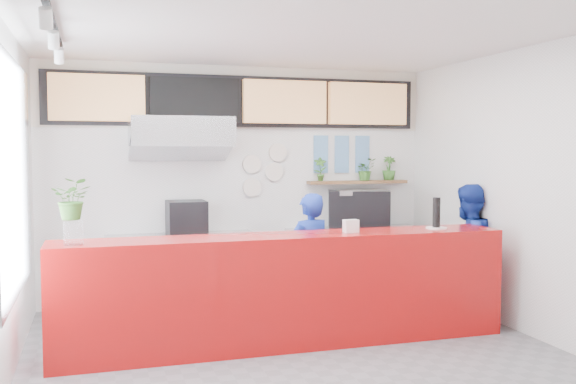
{
  "coord_description": "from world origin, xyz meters",
  "views": [
    {
      "loc": [
        -1.81,
        -5.58,
        1.93
      ],
      "look_at": [
        0.1,
        0.7,
        1.5
      ],
      "focal_mm": 40.0,
      "sensor_mm": 36.0,
      "label": 1
    }
  ],
  "objects": [
    {
      "name": "menu_board_mid_right",
      "position": [
        0.57,
        2.38,
        2.55
      ],
      "size": [
        1.1,
        0.1,
        0.55
      ],
      "primitive_type": "cube",
      "color": "tan",
      "rests_on": "wall_back"
    },
    {
      "name": "photo_frame_a",
      "position": [
        1.1,
        2.48,
        2.0
      ],
      "size": [
        0.2,
        0.02,
        0.25
      ],
      "primitive_type": "cube",
      "color": "#598CBF",
      "rests_on": "wall_back"
    },
    {
      "name": "photo_frame_e",
      "position": [
        1.4,
        2.48,
        1.75
      ],
      "size": [
        0.2,
        0.02,
        0.25
      ],
      "primitive_type": "cube",
      "color": "#598CBF",
      "rests_on": "wall_back"
    },
    {
      "name": "track_rail",
      "position": [
        -2.1,
        0.0,
        2.94
      ],
      "size": [
        0.05,
        2.4,
        0.04
      ],
      "primitive_type": "cube",
      "color": "black",
      "rests_on": "ceiling"
    },
    {
      "name": "window_frame",
      "position": [
        -2.45,
        0.3,
        1.7
      ],
      "size": [
        0.03,
        2.3,
        2.0
      ],
      "primitive_type": "cube",
      "color": "#B2B5BA",
      "rests_on": "wall_left"
    },
    {
      "name": "wall_left",
      "position": [
        -2.5,
        0.0,
        1.5
      ],
      "size": [
        0.0,
        5.0,
        5.0
      ],
      "primitive_type": "plane",
      "rotation": [
        1.57,
        0.0,
        1.57
      ],
      "color": "white",
      "rests_on": "ground"
    },
    {
      "name": "window_pane",
      "position": [
        -2.47,
        0.3,
        1.7
      ],
      "size": [
        0.04,
        2.2,
        1.9
      ],
      "primitive_type": "cube",
      "color": "silver",
      "rests_on": "wall_left"
    },
    {
      "name": "white_plate",
      "position": [
        1.65,
        0.4,
        1.11
      ],
      "size": [
        0.26,
        0.26,
        0.02
      ],
      "primitive_type": "cylinder",
      "rotation": [
        0.0,
        0.0,
        -0.22
      ],
      "color": "white",
      "rests_on": "service_counter"
    },
    {
      "name": "soffit",
      "position": [
        0.0,
        2.46,
        2.55
      ],
      "size": [
        4.8,
        0.04,
        0.65
      ],
      "primitive_type": "cube",
      "color": "black",
      "rests_on": "wall_back"
    },
    {
      "name": "dec_plate_d",
      "position": [
        0.5,
        2.47,
        1.9
      ],
      "size": [
        0.24,
        0.03,
        0.24
      ],
      "primitive_type": "cylinder",
      "rotation": [
        1.57,
        0.0,
        0.0
      ],
      "color": "silver",
      "rests_on": "wall_back"
    },
    {
      "name": "photo_frame_f",
      "position": [
        1.7,
        2.48,
        1.75
      ],
      "size": [
        0.2,
        0.02,
        0.25
      ],
      "primitive_type": "cube",
      "color": "#598CBF",
      "rests_on": "wall_back"
    },
    {
      "name": "hood_lip",
      "position": [
        -0.8,
        2.15,
        1.95
      ],
      "size": [
        1.2,
        0.69,
        0.31
      ],
      "primitive_type": "cube",
      "rotation": [
        -0.35,
        0.0,
        0.0
      ],
      "color": "#B2B5BA",
      "rests_on": "ceiling"
    },
    {
      "name": "panini_oven",
      "position": [
        -0.74,
        2.2,
        1.11
      ],
      "size": [
        0.46,
        0.46,
        0.41
      ],
      "primitive_type": "cube",
      "rotation": [
        0.0,
        0.0,
        0.01
      ],
      "color": "black",
      "rests_on": "prep_bench"
    },
    {
      "name": "wall_back",
      "position": [
        0.0,
        2.5,
        1.5
      ],
      "size": [
        5.0,
        0.0,
        5.0
      ],
      "primitive_type": "plane",
      "rotation": [
        1.57,
        0.0,
        0.0
      ],
      "color": "white",
      "rests_on": "ground"
    },
    {
      "name": "staff_right",
      "position": [
        2.34,
        0.89,
        0.77
      ],
      "size": [
        0.89,
        0.78,
        1.54
      ],
      "primitive_type": "imported",
      "rotation": [
        0.0,
        0.0,
        3.45
      ],
      "color": "navy",
      "rests_on": "ground"
    },
    {
      "name": "staff_center",
      "position": [
        0.45,
        1.03,
        0.73
      ],
      "size": [
        0.61,
        0.48,
        1.46
      ],
      "primitive_type": "imported",
      "rotation": [
        0.0,
        0.0,
        3.4
      ],
      "color": "navy",
      "rests_on": "ground"
    },
    {
      "name": "pepper_mill",
      "position": [
        1.65,
        0.4,
        1.27
      ],
      "size": [
        0.1,
        0.1,
        0.32
      ],
      "primitive_type": "cylinder",
      "rotation": [
        0.0,
        0.0,
        0.4
      ],
      "color": "black",
      "rests_on": "white_plate"
    },
    {
      "name": "right_bench",
      "position": [
        1.5,
        2.2,
        0.45
      ],
      "size": [
        1.8,
        0.6,
        0.9
      ],
      "primitive_type": "cube",
      "color": "#B2B5BA",
      "rests_on": "ground"
    },
    {
      "name": "photo_frame_c",
      "position": [
        1.7,
        2.48,
        2.0
      ],
      "size": [
        0.2,
        0.02,
        0.25
      ],
      "primitive_type": "cube",
      "color": "#598CBF",
      "rests_on": "wall_back"
    },
    {
      "name": "wall_right",
      "position": [
        2.5,
        0.0,
        1.5
      ],
      "size": [
        0.0,
        5.0,
        5.0
      ],
      "primitive_type": "plane",
      "rotation": [
        1.57,
        0.0,
        -1.57
      ],
      "color": "white",
      "rests_on": "ground"
    },
    {
      "name": "espresso_tray",
      "position": [
        1.53,
        2.2,
        1.38
      ],
      "size": [
        0.71,
        0.5,
        0.06
      ],
      "primitive_type": "cube",
      "rotation": [
        0.0,
        0.0,
        -0.03
      ],
      "color": "#AFB2B6",
      "rests_on": "espresso_machine"
    },
    {
      "name": "dec_plate_c",
      "position": [
        0.15,
        2.47,
        1.45
      ],
      "size": [
        0.24,
        0.03,
        0.24
      ],
      "primitive_type": "cylinder",
      "rotation": [
        1.57,
        0.0,
        0.0
      ],
      "color": "silver",
      "rests_on": "wall_back"
    },
    {
      "name": "herb_c",
      "position": [
        1.71,
        2.4,
        1.67
      ],
      "size": [
        0.31,
        0.28,
        0.3
      ],
      "primitive_type": "imported",
      "rotation": [
        0.0,
        0.0,
        0.19
      ],
      "color": "#336423",
      "rests_on": "herb_shelf"
    },
    {
      "name": "menu_board_far_right",
      "position": [
        1.73,
        2.38,
        2.55
      ],
      "size": [
        1.1,
        0.1,
        0.55
      ],
      "primitive_type": "cube",
      "color": "tan",
      "rests_on": "wall_back"
    },
    {
      "name": "herb_a",
      "position": [
        1.06,
        2.4,
        1.68
      ],
      "size": [
        0.19,
        0.15,
        0.32
      ],
      "primitive_type": "imported",
      "rotation": [
        0.0,
        0.0,
        -0.21
      ],
      "color": "#336423",
      "rests_on": "herb_shelf"
    },
    {
      "name": "floor",
      "position": [
        0.0,
        0.0,
        0.0
      ],
      "size": [
        5.0,
        5.0,
        0.0
      ],
      "primitive_type": "plane",
      "color": "slate",
      "rests_on": "ground"
    },
    {
      "name": "prep_bench",
      "position": [
        -0.8,
        2.2,
        0.45
      ],
      "size": [
        1.8,
        0.6,
        0.9
      ],
      "primitive_type": "cube",
      "color": "#B2B5BA",
      "rests_on": "ground"
    },
    {
      "name": "basil_vase",
      "position": [
        -1.99,
        0.3,
        1.5
      ],
      "size": [
        0.38,
        0.35,
        0.37
      ],
      "primitive_type": "imported",
      "rotation": [
        0.0,
        0.0,
        -0.2
      ],
      "color": "#336423",
      "rests_on": "glass_vase"
    },
    {
      "name": "glass_vase",
      "position": [
        -1.99,
        0.3,
        1.21
      ],
      "size": [
        0.22,
        0.22,
        0.21
      ],
      "primitive_type": "cylinder",
      "rotation": [
        0.0,
        0.0,
        -0.31
      ],
      "color": "silver",
      "rests_on": "service_counter"
    },
    {
      "name": "menu_board_far_left",
      "position": [
        -1.75,
        2.38,
        2.55
      ],
      "size": [
        1.1,
        0.1,
        0.55
      ],
      "primitive_type": "cube",
      "color": "tan",
      "rests_on": "wall_back"
    },
    {
      "name": "extraction_hood",
      "position": [
        -0.8,
        2.15,
        2.15
      ],
      "size": [
        1.2,
        0.7,
        0.35
      ],
      "primitive_type": "cube",
      "color": "#B2B5BA",
      "rests_on": "ceiling"
    },
    {
      "name": "napkin_holder",
      "position": [
        0.67,
        0.39,
        1.16
      ],
      "size": [
        0.15,
        0.1,
        0.13
      ],
      "primitive_type": "cube",
      "rotation": [
        0.0,
        0.0,
        0.07
      ],
      "color": "white",
      "rests_on": "service_counter"
    },
    {
      "name": "photo_frame_b",
      "position": [
        1.4,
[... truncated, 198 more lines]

